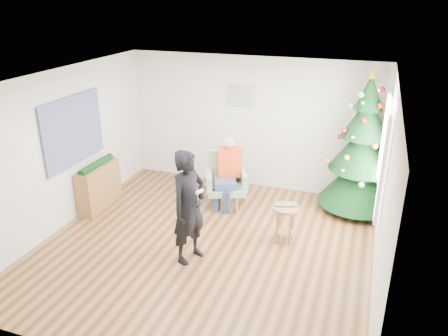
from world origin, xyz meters
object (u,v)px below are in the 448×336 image
at_px(christmas_tree, 363,150).
at_px(console, 99,186).
at_px(stool, 285,224).
at_px(standing_man, 189,207).
at_px(armchair, 226,186).

height_order(christmas_tree, console, christmas_tree).
relative_size(stool, standing_man, 0.36).
xyz_separation_m(christmas_tree, armchair, (-2.31, -0.59, -0.78)).
xyz_separation_m(christmas_tree, console, (-4.47, -1.46, -0.74)).
relative_size(standing_man, console, 1.71).
bearing_deg(console, standing_man, -24.60).
distance_m(stool, armchair, 1.63).
distance_m(christmas_tree, stool, 2.02).
xyz_separation_m(armchair, standing_man, (0.08, -1.88, 0.49)).
height_order(christmas_tree, stool, christmas_tree).
distance_m(armchair, standing_man, 1.94).
bearing_deg(console, stool, -1.92).
height_order(armchair, console, armchair).
relative_size(armchair, standing_man, 0.58).
relative_size(christmas_tree, stool, 4.10).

